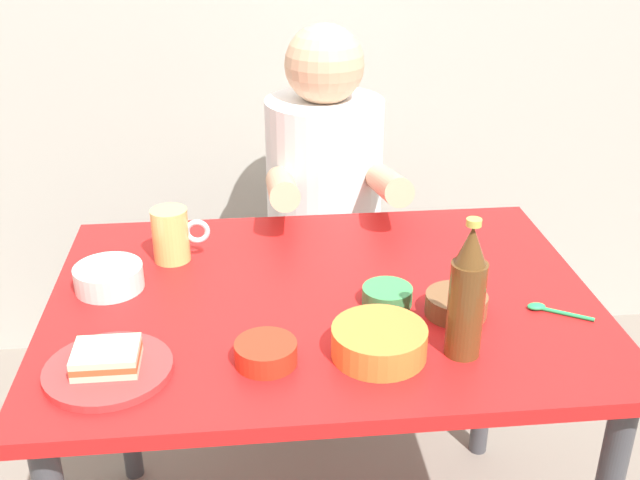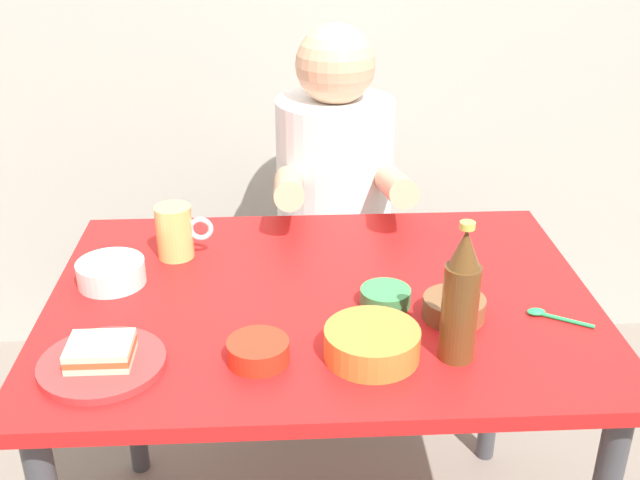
{
  "view_description": "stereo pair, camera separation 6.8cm",
  "coord_description": "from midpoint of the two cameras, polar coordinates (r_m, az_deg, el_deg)",
  "views": [
    {
      "loc": [
        -0.14,
        -1.34,
        1.51
      ],
      "look_at": [
        0.0,
        0.05,
        0.84
      ],
      "focal_mm": 42.85,
      "sensor_mm": 36.0,
      "label": 1
    },
    {
      "loc": [
        -0.07,
        -1.34,
        1.51
      ],
      "look_at": [
        0.0,
        0.05,
        0.84
      ],
      "focal_mm": 42.85,
      "sensor_mm": 36.0,
      "label": 2
    }
  ],
  "objects": [
    {
      "name": "person_seated",
      "position": [
        2.11,
        -0.58,
        4.96
      ],
      "size": [
        0.33,
        0.56,
        0.72
      ],
      "color": "white",
      "rests_on": "stool"
    },
    {
      "name": "beer_mug",
      "position": [
        1.7,
        -12.14,
        0.37
      ],
      "size": [
        0.13,
        0.08,
        0.12
      ],
      "color": "#D1BC66",
      "rests_on": "dining_table"
    },
    {
      "name": "sauce_bowl_chili",
      "position": [
        1.35,
        -5.53,
        -8.34
      ],
      "size": [
        0.11,
        0.11,
        0.04
      ],
      "color": "red",
      "rests_on": "dining_table"
    },
    {
      "name": "condiment_bowl_brown",
      "position": [
        1.49,
        8.85,
        -4.72
      ],
      "size": [
        0.12,
        0.12,
        0.04
      ],
      "color": "brown",
      "rests_on": "dining_table"
    },
    {
      "name": "soup_bowl_orange",
      "position": [
        1.36,
        2.99,
        -7.52
      ],
      "size": [
        0.17,
        0.17,
        0.05
      ],
      "color": "orange",
      "rests_on": "dining_table"
    },
    {
      "name": "beer_bottle",
      "position": [
        1.33,
        9.48,
        -4.09
      ],
      "size": [
        0.06,
        0.06,
        0.26
      ],
      "color": "#593819",
      "rests_on": "dining_table"
    },
    {
      "name": "spoon",
      "position": [
        1.55,
        15.44,
        -5.02
      ],
      "size": [
        0.11,
        0.07,
        0.01
      ],
      "color": "#26A559",
      "rests_on": "dining_table"
    },
    {
      "name": "dip_bowl_green",
      "position": [
        1.52,
        3.76,
        -4.11
      ],
      "size": [
        0.1,
        0.1,
        0.03
      ],
      "color": "#388C4C",
      "rests_on": "dining_table"
    },
    {
      "name": "plate_orange",
      "position": [
        1.38,
        -16.92,
        -9.26
      ],
      "size": [
        0.22,
        0.22,
        0.01
      ],
      "primitive_type": "cylinder",
      "color": "red",
      "rests_on": "dining_table"
    },
    {
      "name": "stool",
      "position": [
        2.3,
        -0.56,
        -4.7
      ],
      "size": [
        0.34,
        0.34,
        0.45
      ],
      "color": "#4C4C51",
      "rests_on": "ground"
    },
    {
      "name": "dining_table",
      "position": [
        1.6,
        -1.05,
        -7.04
      ],
      "size": [
        1.1,
        0.8,
        0.74
      ],
      "color": "red",
      "rests_on": "ground"
    },
    {
      "name": "rice_bowl_white",
      "position": [
        1.63,
        -16.67,
        -2.63
      ],
      "size": [
        0.14,
        0.14,
        0.05
      ],
      "color": "silver",
      "rests_on": "dining_table"
    },
    {
      "name": "sandwich",
      "position": [
        1.37,
        -17.05,
        -8.4
      ],
      "size": [
        0.11,
        0.09,
        0.04
      ],
      "color": "beige",
      "rests_on": "plate_orange"
    }
  ]
}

